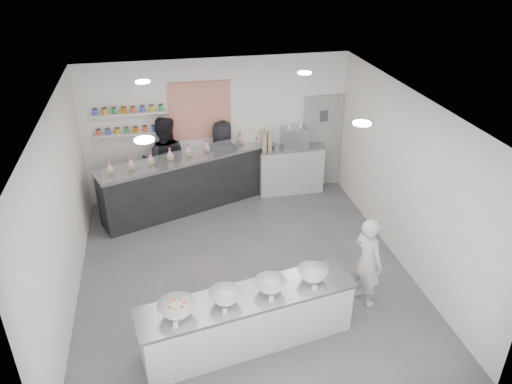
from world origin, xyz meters
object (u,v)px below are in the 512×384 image
Objects in this scene: back_bar at (191,182)px; espresso_machine at (294,138)px; woman_prep at (367,262)px; espresso_ledge at (291,169)px; staff_left at (165,162)px; staff_right at (223,161)px; prep_counter at (248,320)px.

back_bar is 2.39m from espresso_machine.
back_bar is at bearing 11.41° from woman_prep.
back_bar is 2.23m from espresso_ledge.
staff_left reaches higher than staff_right.
staff_left is at bearing 15.41° from staff_right.
staff_right is at bearing -1.05° from back_bar.
espresso_machine is at bearing -20.78° from woman_prep.
espresso_ledge is 2.73m from staff_left.
back_bar is at bearing 161.86° from staff_left.
staff_right is (1.20, 0.00, -0.09)m from staff_left.
espresso_ledge reaches higher than prep_counter.
prep_counter is 0.81× the size of back_bar.
woman_prep is at bearing -76.50° from back_bar.
woman_prep is (1.95, 0.52, 0.33)m from prep_counter.
espresso_machine reaches higher than espresso_ledge.
staff_right reaches higher than back_bar.
prep_counter is at bearing -113.13° from espresso_machine.
prep_counter is 4.11m from back_bar.
espresso_ledge is at bearing 57.68° from prep_counter.
staff_right is (-1.64, 3.82, 0.13)m from woman_prep.
woman_prep reaches higher than prep_counter.
woman_prep is at bearing 5.02° from prep_counter.
espresso_ledge is 2.62× the size of espresso_machine.
espresso_machine reaches higher than prep_counter.
prep_counter is 2.05m from woman_prep.
back_bar is at bearing 85.97° from prep_counter.
staff_left is at bearing -179.65° from espresso_ledge.
staff_right is (0.72, 0.25, 0.29)m from back_bar.
espresso_machine is (1.86, 4.35, 0.85)m from prep_counter.
espresso_machine is 1.60m from staff_right.
back_bar is at bearing 34.45° from staff_right.
back_bar is 1.94× the size of staff_left.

